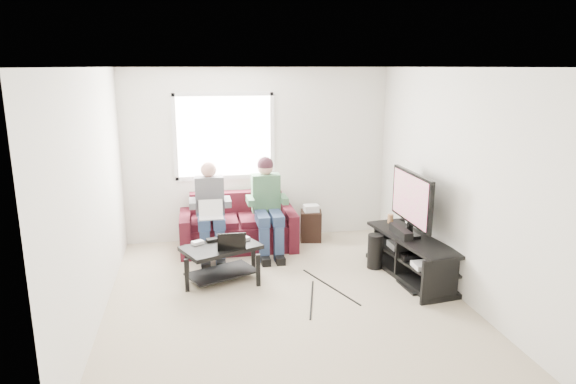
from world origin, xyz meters
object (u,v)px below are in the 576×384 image
(tv_stand, at_px, (411,259))
(sofa, at_px, (238,228))
(subwoofer, at_px, (375,251))
(coffee_table, at_px, (221,255))
(end_table, at_px, (311,224))
(tv, at_px, (411,200))

(tv_stand, bearing_deg, sofa, 144.22)
(subwoofer, bearing_deg, tv_stand, -44.67)
(coffee_table, relative_size, end_table, 1.89)
(tv_stand, relative_size, tv, 1.49)
(sofa, bearing_deg, tv, -33.94)
(tv, relative_size, end_table, 1.96)
(coffee_table, distance_m, tv, 2.47)
(coffee_table, height_order, end_table, end_table)
(tv, bearing_deg, end_table, 121.96)
(tv, height_order, subwoofer, tv)
(tv, bearing_deg, subwoofer, 144.52)
(coffee_table, distance_m, end_table, 1.93)
(sofa, distance_m, end_table, 1.13)
(coffee_table, relative_size, subwoofer, 2.30)
(coffee_table, xyz_separation_m, subwoofer, (2.02, 0.04, -0.11))
(sofa, relative_size, tv, 1.52)
(tv, xyz_separation_m, subwoofer, (-0.35, 0.25, -0.75))
(sofa, height_order, coffee_table, sofa)
(tv_stand, relative_size, subwoofer, 3.55)
(subwoofer, bearing_deg, sofa, 146.38)
(sofa, xyz_separation_m, end_table, (1.13, 0.11, -0.04))
(coffee_table, xyz_separation_m, end_table, (1.44, 1.28, -0.08))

